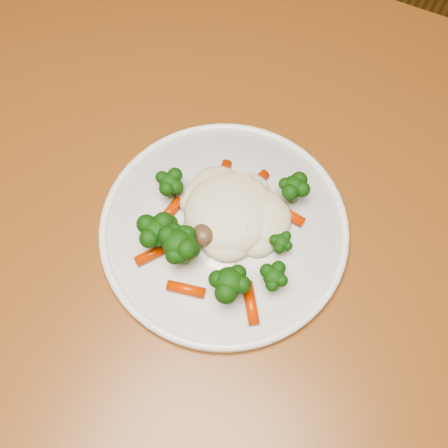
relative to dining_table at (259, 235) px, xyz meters
name	(u,v)px	position (x,y,z in m)	size (l,w,h in m)	color
dining_table	(259,235)	(0.00, 0.00, 0.00)	(1.17, 0.81, 0.75)	brown
plate	(224,229)	(-0.02, -0.06, 0.11)	(0.28, 0.28, 0.01)	white
meal	(216,226)	(-0.03, -0.07, 0.14)	(0.19, 0.19, 0.05)	beige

